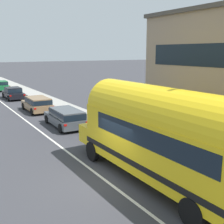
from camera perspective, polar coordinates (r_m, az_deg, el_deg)
The scene contains 8 objects.
ground_plane at distance 12.87m, azimuth -1.39°, elevation -13.35°, with size 300.00×300.00×0.00m, color #38383D.
lane_markings at distance 23.96m, azimuth -12.31°, elevation -1.61°, with size 3.74×80.00×0.01m.
sidewalk_slab at distance 23.33m, azimuth -3.52°, elevation -1.54°, with size 2.28×90.00×0.15m, color #9E9B93.
painted_bus at distance 11.57m, azimuth 11.33°, elevation -4.32°, with size 2.64×11.28×4.12m.
car_lead at distance 21.44m, azimuth -9.16°, elevation -0.90°, with size 2.06×4.63×1.37m.
car_second at distance 27.53m, azimuth -14.55°, elevation 1.68°, with size 2.01×4.50×1.37m.
car_third at distance 35.90m, azimuth -19.00°, elevation 3.64°, with size 1.92×4.51×1.37m.
car_fourth at distance 44.49m, azimuth -21.20°, elevation 4.97°, with size 1.97×4.67×1.37m.
Camera 1 is at (-5.78, -10.11, 5.49)m, focal length 46.12 mm.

